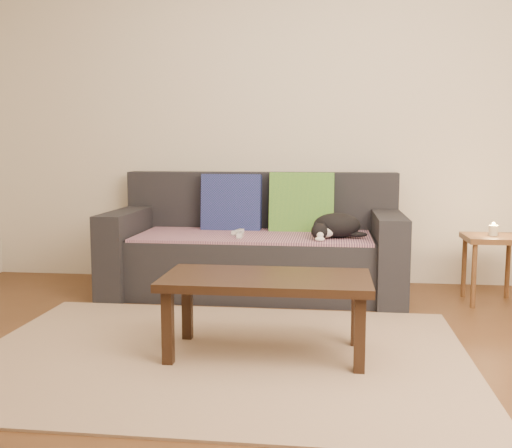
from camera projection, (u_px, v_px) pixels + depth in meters
name	position (u px, v px, depth m)	size (l,w,h in m)	color
ground	(215.00, 367.00, 2.89)	(4.50, 4.50, 0.00)	brown
back_wall	(262.00, 117.00, 4.70)	(4.50, 0.04, 2.60)	beige
sofa	(256.00, 250.00, 4.40)	(2.10, 0.94, 0.87)	#232328
throw_blanket	(254.00, 236.00, 4.30)	(1.66, 0.74, 0.02)	#402749
cushion_navy	(232.00, 204.00, 4.55)	(0.45, 0.11, 0.45)	#11254A
cushion_green	(302.00, 205.00, 4.49)	(0.48, 0.12, 0.48)	#0C5333
cat	(336.00, 226.00, 4.11)	(0.39, 0.36, 0.17)	black
wii_remote_a	(238.00, 232.00, 4.30)	(0.15, 0.04, 0.03)	white
wii_remote_b	(240.00, 235.00, 4.15)	(0.15, 0.04, 0.03)	white
side_table	(493.00, 248.00, 4.06)	(0.37, 0.37, 0.47)	brown
candle	(493.00, 230.00, 4.05)	(0.06, 0.06, 0.09)	beige
rug	(220.00, 355.00, 3.04)	(2.50, 1.80, 0.01)	#9E826C
coffee_table	(266.00, 286.00, 3.00)	(1.04, 0.52, 0.42)	black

